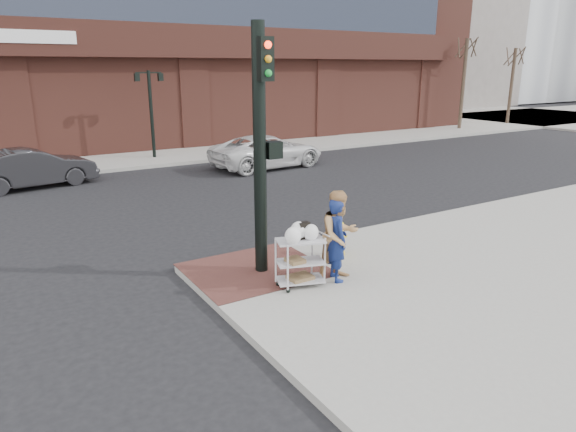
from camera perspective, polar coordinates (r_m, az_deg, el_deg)
ground at (r=10.66m, az=1.53°, el=-7.63°), size 220.00×220.00×0.00m
sidewalk_far at (r=44.14m, az=-7.77°, el=10.61°), size 65.00×36.00×0.15m
brick_curb_ramp at (r=11.03m, az=-3.66°, el=-5.92°), size 2.80×2.40×0.01m
filler_block at (r=64.87m, az=13.66°, el=19.98°), size 14.00×20.00×18.00m
bare_tree_a at (r=38.38m, az=19.33°, el=18.32°), size 1.80×1.80×7.20m
bare_tree_b at (r=43.41m, az=24.01°, el=16.89°), size 1.80×1.80×6.70m
lamp_post at (r=25.30m, az=-15.01°, el=11.88°), size 1.32×0.22×4.00m
traffic_signal_pole at (r=10.27m, az=-2.98°, el=7.93°), size 0.61×0.51×5.00m
woman_blue at (r=10.27m, az=5.44°, el=-2.64°), size 0.55×0.70×1.70m
pedestrian_tan at (r=10.32m, az=5.70°, el=-2.16°), size 0.90×0.70×1.84m
sedan_dark at (r=21.17m, az=-26.53°, el=4.79°), size 4.60×2.27×1.45m
minivan_white at (r=22.86m, az=-2.29°, el=7.19°), size 5.36×2.86×1.43m
utility_cart at (r=10.06m, az=1.38°, el=-4.64°), size 1.03×0.78×1.27m
fire_hydrant at (r=11.77m, az=5.72°, el=-2.42°), size 0.38×0.27×0.81m
newsbox_blue at (r=23.32m, az=-28.56°, el=5.24°), size 0.47×0.43×1.00m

